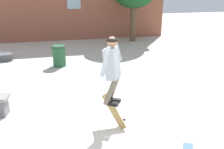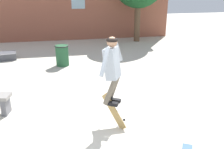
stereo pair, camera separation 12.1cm
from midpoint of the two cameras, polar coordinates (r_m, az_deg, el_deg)
name	(u,v)px [view 2 (the right image)]	position (r m, az deg, el deg)	size (l,w,h in m)	color
ground_plane	(106,147)	(4.94, -0.71, -16.32)	(40.00, 40.00, 0.00)	beige
trash_bin	(62,55)	(9.49, -10.96, 4.41)	(0.51, 0.51, 0.77)	#235633
skater	(112,66)	(5.03, 0.70, 2.06)	(0.69, 1.06, 1.44)	#9EA8B2
skateboard_flipping	(114,111)	(5.42, 1.09, -8.43)	(0.44, 0.57, 0.79)	#AD894C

